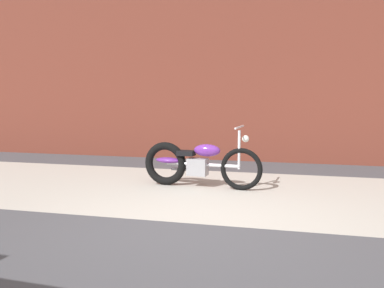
# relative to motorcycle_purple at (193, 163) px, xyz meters

# --- Properties ---
(ground_plane) EXTENTS (80.00, 80.00, 0.00)m
(ground_plane) POSITION_rel_motorcycle_purple_xyz_m (0.51, -1.99, -0.40)
(ground_plane) COLOR #47474C
(sidewalk_slab) EXTENTS (36.00, 3.50, 0.01)m
(sidewalk_slab) POSITION_rel_motorcycle_purple_xyz_m (0.51, -0.24, -0.40)
(sidewalk_slab) COLOR #B2ADA3
(sidewalk_slab) RESTS_ON ground
(brick_building_wall) EXTENTS (36.00, 0.50, 5.95)m
(brick_building_wall) POSITION_rel_motorcycle_purple_xyz_m (0.51, 3.21, 2.58)
(brick_building_wall) COLOR brown
(brick_building_wall) RESTS_ON ground
(motorcycle_purple) EXTENTS (2.01, 0.58, 1.03)m
(motorcycle_purple) POSITION_rel_motorcycle_purple_xyz_m (0.00, 0.00, 0.00)
(motorcycle_purple) COLOR black
(motorcycle_purple) RESTS_ON ground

